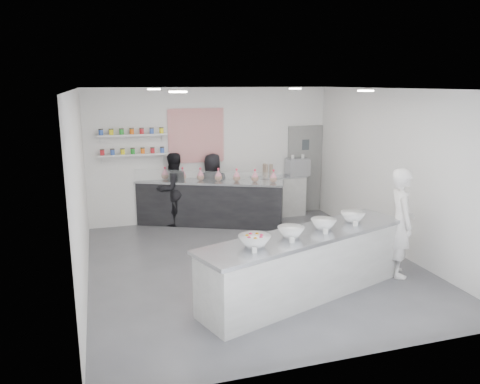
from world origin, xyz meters
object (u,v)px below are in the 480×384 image
object	(u,v)px
back_bar	(210,203)
woman_prep	(401,223)
espresso_machine	(298,167)
staff_right	(213,188)
prep_counter	(306,264)
staff_left	(173,189)
espresso_ledge	(278,196)

from	to	relation	value
back_bar	woman_prep	world-z (taller)	woman_prep
back_bar	espresso_machine	distance (m)	2.30
staff_right	woman_prep	bearing A→B (deg)	134.56
prep_counter	staff_right	bearing A→B (deg)	76.59
woman_prep	staff_left	xyz separation A→B (m)	(-3.09, 3.86, -0.08)
espresso_ledge	espresso_machine	bearing A→B (deg)	0.00
prep_counter	staff_left	world-z (taller)	staff_left
back_bar	staff_right	world-z (taller)	staff_right
staff_left	espresso_ledge	bearing A→B (deg)	155.72
espresso_machine	staff_right	size ratio (longest dim) A/B	0.33
espresso_machine	woman_prep	bearing A→B (deg)	-88.16
espresso_machine	staff_left	xyz separation A→B (m)	(-2.96, 0.01, -0.35)
staff_right	espresso_ledge	bearing A→B (deg)	-165.37
back_bar	espresso_machine	world-z (taller)	espresso_machine
prep_counter	espresso_ledge	size ratio (longest dim) A/B	2.75
back_bar	staff_left	distance (m)	0.86
back_bar	woman_prep	xyz separation A→B (m)	(2.32, -3.61, 0.39)
back_bar	espresso_ledge	size ratio (longest dim) A/B	2.51
staff_left	staff_right	size ratio (longest dim) A/B	1.03
prep_counter	espresso_ledge	world-z (taller)	prep_counter
woman_prep	prep_counter	bearing A→B (deg)	117.24
espresso_ledge	prep_counter	bearing A→B (deg)	-105.95
espresso_machine	staff_right	bearing A→B (deg)	179.69
espresso_ledge	espresso_machine	xyz separation A→B (m)	(0.48, 0.00, 0.68)
woman_prep	staff_left	bearing A→B (deg)	57.43
espresso_machine	back_bar	bearing A→B (deg)	-173.79
staff_right	espresso_machine	bearing A→B (deg)	-165.28
back_bar	espresso_machine	bearing A→B (deg)	30.93
prep_counter	back_bar	xyz separation A→B (m)	(-0.54, 3.87, 0.02)
woman_prep	espresso_machine	bearing A→B (deg)	20.59
espresso_machine	espresso_ledge	bearing A→B (deg)	180.00
staff_right	prep_counter	bearing A→B (deg)	110.65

